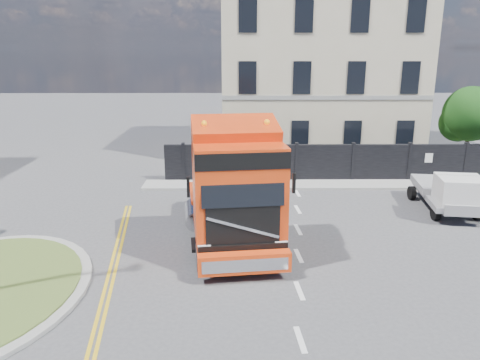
{
  "coord_description": "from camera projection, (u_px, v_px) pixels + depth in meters",
  "views": [
    {
      "loc": [
        0.82,
        -15.16,
        6.9
      ],
      "look_at": [
        0.95,
        2.87,
        1.8
      ],
      "focal_mm": 35.0,
      "sensor_mm": 36.0,
      "label": 1
    }
  ],
  "objects": [
    {
      "name": "truck",
      "position": [
        235.0,
        193.0,
        16.21
      ],
      "size": [
        3.72,
        7.88,
        4.55
      ],
      "rotation": [
        0.0,
        0.0,
        0.12
      ],
      "color": "black",
      "rests_on": "ground"
    },
    {
      "name": "pavement_far",
      "position": [
        336.0,
        185.0,
        24.28
      ],
      "size": [
        20.0,
        1.6,
        0.12
      ],
      "primitive_type": "cube",
      "color": "gray",
      "rests_on": "ground"
    },
    {
      "name": "tree",
      "position": [
        468.0,
        116.0,
        27.38
      ],
      "size": [
        3.2,
        3.2,
        4.8
      ],
      "color": "#382619",
      "rests_on": "ground"
    },
    {
      "name": "flatbed_pickup",
      "position": [
        453.0,
        194.0,
        19.7
      ],
      "size": [
        2.34,
        4.62,
        1.84
      ],
      "rotation": [
        0.0,
        0.0,
        -0.14
      ],
      "color": "gray",
      "rests_on": "ground"
    },
    {
      "name": "georgian_building",
      "position": [
        315.0,
        66.0,
        30.81
      ],
      "size": [
        12.3,
        10.3,
        12.8
      ],
      "color": "beige",
      "rests_on": "ground"
    },
    {
      "name": "ground",
      "position": [
        214.0,
        251.0,
        16.46
      ],
      "size": [
        120.0,
        120.0,
        0.0
      ],
      "primitive_type": "plane",
      "color": "#424244",
      "rests_on": "ground"
    },
    {
      "name": "hoarding_fence",
      "position": [
        344.0,
        163.0,
        24.9
      ],
      "size": [
        18.8,
        0.25,
        2.0
      ],
      "color": "black",
      "rests_on": "ground"
    }
  ]
}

